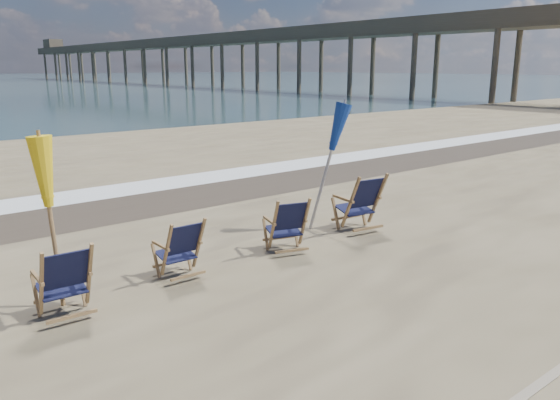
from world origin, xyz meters
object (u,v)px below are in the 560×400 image
Objects in this scene: beach_chair_0 at (90,277)px; beach_chair_2 at (305,224)px; umbrella_blue at (326,131)px; fishing_pier at (182,55)px; beach_chair_1 at (199,246)px; beach_chair_3 at (378,201)px; umbrella_yellow at (47,181)px.

beach_chair_0 reaches higher than beach_chair_2.
fishing_pier is (36.46, 71.19, 2.84)m from umbrella_blue.
fishing_pier is at bearing -117.23° from beach_chair_0.
beach_chair_1 is 1.85m from beach_chair_2.
umbrella_blue reaches higher than beach_chair_0.
beach_chair_3 is 1.58m from umbrella_blue.
fishing_pier is (37.61, 71.95, 4.18)m from beach_chair_2.
beach_chair_3 is 5.69m from umbrella_yellow.
beach_chair_0 is 0.46× the size of umbrella_yellow.
beach_chair_3 is at bearing 179.26° from beach_chair_1.
beach_chair_0 is at bearing 19.54° from beach_chair_2.
beach_chair_0 is 1.02× the size of beach_chair_2.
beach_chair_2 is 0.01× the size of fishing_pier.
fishing_pier is (39.46, 71.78, 4.20)m from beach_chair_1.
beach_chair_0 is 0.01× the size of fishing_pier.
umbrella_blue is (1.16, 0.76, 1.33)m from beach_chair_2.
umbrella_yellow is (-1.89, 0.24, 1.14)m from beach_chair_1.
beach_chair_1 is 0.43× the size of umbrella_yellow.
umbrella_blue is 0.02× the size of fishing_pier.
umbrella_yellow is at bearing 5.66° from beach_chair_3.
beach_chair_2 is at bearing -6.28° from umbrella_yellow.
beach_chair_0 is at bearing 10.25° from beach_chair_1.
beach_chair_2 is 3.92m from umbrella_yellow.
umbrella_blue is (-0.69, 0.66, 1.26)m from beach_chair_3.
fishing_pier is at bearing -107.57° from beach_chair_3.
fishing_pier is at bearing -118.41° from beach_chair_1.
beach_chair_2 is at bearing 11.86° from beach_chair_3.
beach_chair_3 reaches higher than beach_chair_0.
beach_chair_1 is 2.22m from umbrella_yellow.
umbrella_yellow is at bearing -6.91° from beach_chair_1.
beach_chair_2 reaches higher than beach_chair_1.
umbrella_blue reaches higher than umbrella_yellow.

